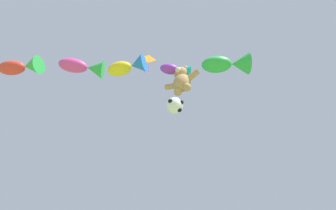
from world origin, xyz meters
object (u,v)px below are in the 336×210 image
Objects in this scene: soccer_ball_kite at (175,105)px; fish_kite_emerald at (228,64)px; fish_kite_magenta at (84,67)px; fish_kite_goldfin at (129,67)px; diamond_kite at (148,60)px; fish_kite_violet at (177,70)px; fish_kite_crimson at (22,67)px; teddy_bear_kite at (182,80)px.

fish_kite_emerald reaches higher than soccer_ball_kite.
soccer_ball_kite is at bearing 36.45° from fish_kite_magenta.
fish_kite_emerald is at bearing 31.35° from fish_kite_goldfin.
diamond_kite is (-1.61, -0.36, 5.01)m from soccer_ball_kite.
diamond_kite is (-4.31, -1.34, 2.48)m from fish_kite_emerald.
fish_kite_violet is 7.81m from fish_kite_crimson.
teddy_bear_kite is 4.12m from diamond_kite.
fish_kite_emerald reaches higher than teddy_bear_kite.
fish_kite_violet reaches higher than soccer_ball_kite.
fish_kite_emerald is 2.68m from fish_kite_violet.
fish_kite_emerald reaches higher than fish_kite_violet.
fish_kite_crimson is at bearing -145.50° from teddy_bear_kite.
fish_kite_goldfin is 1.04× the size of diamond_kite.
diamond_kite reaches higher than teddy_bear_kite.
teddy_bear_kite is 2.68m from fish_kite_emerald.
fish_kite_violet is at bearing 33.54° from fish_kite_crimson.
fish_kite_goldfin is 2.90m from diamond_kite.
fish_kite_violet is 0.67× the size of fish_kite_crimson.
fish_kite_goldfin reaches higher than soccer_ball_kite.
fish_kite_violet is 2.50m from fish_kite_goldfin.
fish_kite_emerald is at bearing 26.18° from teddy_bear_kite.
fish_kite_emerald reaches higher than fish_kite_goldfin.
fish_kite_goldfin is 0.94× the size of fish_kite_crimson.
diamond_kite is (-2.10, -0.25, 3.54)m from teddy_bear_kite.
soccer_ball_kite is 0.38× the size of fish_kite_goldfin.
fish_kite_crimson is at bearing -142.74° from soccer_ball_kite.
fish_kite_goldfin is (-1.68, -1.69, 2.43)m from soccer_ball_kite.
fish_kite_magenta is at bearing -147.84° from teddy_bear_kite.
fish_kite_crimson is 6.83m from diamond_kite.
fish_kite_violet is at bearing -113.59° from teddy_bear_kite.
fish_kite_goldfin is at bearing -93.35° from diamond_kite.
diamond_kite reaches higher than soccer_ball_kite.
fish_kite_emerald is 1.19× the size of fish_kite_goldfin.
fish_kite_magenta reaches higher than fish_kite_goldfin.
diamond_kite is at bearing -179.33° from fish_kite_violet.
teddy_bear_kite is 5.23m from fish_kite_magenta.
fish_kite_crimson is at bearing -136.41° from diamond_kite.
teddy_bear_kite reaches higher than soccer_ball_kite.
fish_kite_emerald is 1.12× the size of fish_kite_crimson.
fish_kite_magenta is at bearing -149.48° from fish_kite_violet.
diamond_kite is (4.51, 4.29, 2.82)m from fish_kite_crimson.
fish_kite_magenta reaches higher than fish_kite_emerald.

